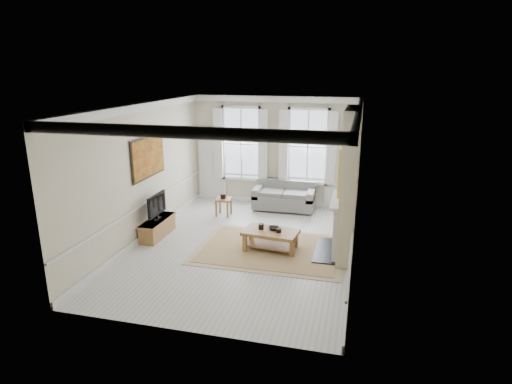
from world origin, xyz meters
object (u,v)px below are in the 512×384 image
(sofa, at_px, (284,198))
(side_table, at_px, (224,202))
(coffee_table, at_px, (271,234))
(tv_stand, at_px, (158,228))

(sofa, bearing_deg, side_table, -147.88)
(side_table, height_order, coffee_table, side_table)
(side_table, distance_m, tv_stand, 2.29)
(sofa, distance_m, side_table, 1.92)
(sofa, xyz_separation_m, side_table, (-1.63, -1.02, 0.05))
(coffee_table, relative_size, tv_stand, 1.05)
(side_table, relative_size, coffee_table, 0.39)
(side_table, height_order, tv_stand, side_table)
(sofa, relative_size, tv_stand, 1.43)
(sofa, bearing_deg, coffee_table, -85.53)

